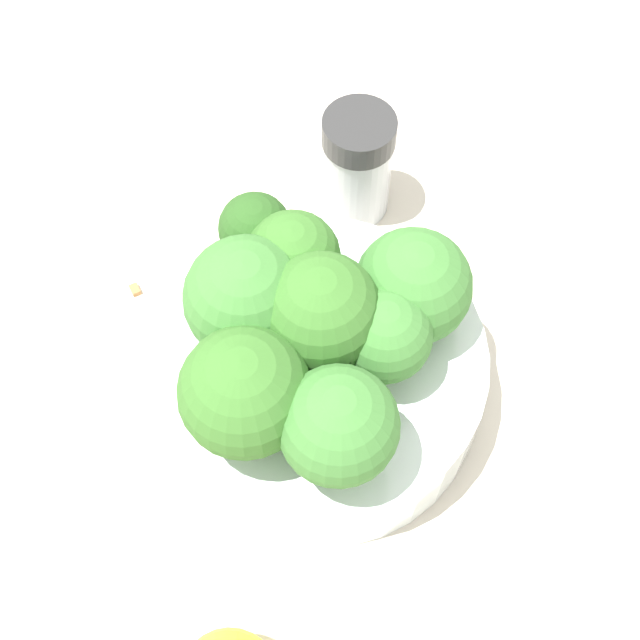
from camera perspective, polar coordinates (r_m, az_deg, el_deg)
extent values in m
plane|color=beige|center=(0.48, 0.00, -4.79)|extent=(3.00, 3.00, 0.00)
cylinder|color=silver|center=(0.46, 0.00, -3.58)|extent=(0.17, 0.17, 0.05)
cylinder|color=#84AD66|center=(0.43, 0.16, -0.86)|extent=(0.02, 0.02, 0.03)
sphere|color=#386B28|center=(0.40, 0.17, 0.88)|extent=(0.06, 0.06, 0.06)
cylinder|color=#7A9E5B|center=(0.43, -4.44, -0.31)|extent=(0.02, 0.02, 0.03)
sphere|color=#3D7533|center=(0.41, -4.67, 1.37)|extent=(0.06, 0.06, 0.06)
cylinder|color=#84AD66|center=(0.45, -3.64, 4.45)|extent=(0.02, 0.02, 0.03)
sphere|color=#28511E|center=(0.43, -3.80, 6.07)|extent=(0.04, 0.04, 0.04)
cylinder|color=#8EB770|center=(0.42, 3.95, -2.29)|extent=(0.01, 0.01, 0.02)
sphere|color=#3D7533|center=(0.41, 4.12, -1.00)|extent=(0.05, 0.05, 0.05)
cylinder|color=#84AD66|center=(0.40, 1.12, -8.09)|extent=(0.01, 0.01, 0.03)
sphere|color=#3D7533|center=(0.38, 1.18, -6.78)|extent=(0.05, 0.05, 0.05)
cylinder|color=#7A9E5B|center=(0.44, -1.68, 2.26)|extent=(0.02, 0.02, 0.03)
sphere|color=#386B28|center=(0.42, -1.76, 3.97)|extent=(0.05, 0.05, 0.05)
cylinder|color=#84AD66|center=(0.41, -4.57, -6.12)|extent=(0.02, 0.02, 0.03)
sphere|color=#386B28|center=(0.39, -4.83, -4.64)|extent=(0.06, 0.06, 0.06)
cylinder|color=#8EB770|center=(0.44, 5.73, 0.77)|extent=(0.02, 0.02, 0.02)
sphere|color=#3D7533|center=(0.42, 5.96, 2.14)|extent=(0.06, 0.06, 0.06)
cylinder|color=#B2B7BC|center=(0.52, 2.37, 9.31)|extent=(0.04, 0.04, 0.06)
cylinder|color=#2D2D2D|center=(0.50, 2.53, 11.93)|extent=(0.04, 0.04, 0.02)
cube|color=olive|center=(0.52, -11.78, 2.01)|extent=(0.01, 0.01, 0.01)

